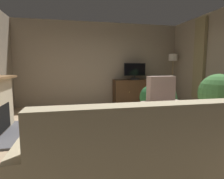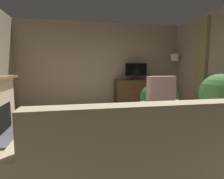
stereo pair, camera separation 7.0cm
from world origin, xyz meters
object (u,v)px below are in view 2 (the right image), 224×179
at_px(folded_newspaper, 116,120).
at_px(potted_plant_leafy_by_curtain, 152,100).
at_px(tv_cabinet, 135,93).
at_px(sofa_floral, 131,165).
at_px(potted_plant_small_fern_corner, 173,92).
at_px(coffee_table, 104,122).
at_px(floor_lamp, 175,65).
at_px(potted_plant_tall_palm_by_window, 220,95).
at_px(television, 136,71).
at_px(tv_remote, 115,120).
at_px(armchair_beside_cabinet, 168,117).
at_px(cat, 62,126).

relative_size(folded_newspaper, potted_plant_leafy_by_curtain, 0.34).
bearing_deg(tv_cabinet, potted_plant_leafy_by_curtain, -96.65).
xyz_separation_m(sofa_floral, potted_plant_small_fern_corner, (2.12, 2.97, 0.28)).
height_order(coffee_table, sofa_floral, sofa_floral).
xyz_separation_m(potted_plant_leafy_by_curtain, floor_lamp, (1.64, 1.90, 0.85)).
bearing_deg(potted_plant_tall_palm_by_window, sofa_floral, -145.51).
height_order(tv_cabinet, potted_plant_tall_palm_by_window, potted_plant_tall_palm_by_window).
height_order(tv_cabinet, floor_lamp, floor_lamp).
xyz_separation_m(sofa_floral, potted_plant_leafy_by_curtain, (1.30, 2.46, 0.18)).
relative_size(television, floor_lamp, 0.43).
xyz_separation_m(tv_cabinet, sofa_floral, (-1.53, -4.45, -0.07)).
bearing_deg(potted_plant_small_fern_corner, tv_remote, -138.87).
bearing_deg(coffee_table, television, 62.49).
height_order(coffee_table, potted_plant_tall_palm_by_window, potted_plant_tall_palm_by_window).
bearing_deg(sofa_floral, folded_newspaper, 84.09).
height_order(tv_cabinet, tv_remote, tv_cabinet).
height_order(television, potted_plant_leafy_by_curtain, television).
bearing_deg(tv_cabinet, coffee_table, -117.12).
relative_size(television, potted_plant_leafy_by_curtain, 0.86).
xyz_separation_m(tv_cabinet, armchair_beside_cabinet, (-0.30, -2.89, -0.07)).
xyz_separation_m(potted_plant_tall_palm_by_window, floor_lamp, (0.41, 2.62, 0.66)).
height_order(sofa_floral, floor_lamp, floor_lamp).
bearing_deg(cat, television, 43.84).
bearing_deg(armchair_beside_cabinet, sofa_floral, -128.49).
bearing_deg(cat, tv_cabinet, 44.51).
bearing_deg(sofa_floral, floor_lamp, 55.99).
height_order(tv_cabinet, potted_plant_leafy_by_curtain, potted_plant_leafy_by_curtain).
xyz_separation_m(tv_cabinet, potted_plant_leafy_by_curtain, (-0.23, -1.99, 0.10)).
xyz_separation_m(coffee_table, sofa_floral, (0.07, -1.33, -0.05)).
relative_size(tv_cabinet, armchair_beside_cabinet, 1.26).
bearing_deg(tv_remote, tv_cabinet, 35.40).
distance_m(potted_plant_leafy_by_curtain, floor_lamp, 2.65).
bearing_deg(tv_cabinet, potted_plant_tall_palm_by_window, -69.63).
bearing_deg(television, potted_plant_tall_palm_by_window, -69.25).
bearing_deg(tv_cabinet, folded_newspaper, -113.65).
height_order(coffee_table, potted_plant_small_fern_corner, potted_plant_small_fern_corner).
height_order(potted_plant_small_fern_corner, cat, potted_plant_small_fern_corner).
distance_m(sofa_floral, floor_lamp, 5.36).
bearing_deg(television, armchair_beside_cabinet, -95.93).
bearing_deg(television, folded_newspaper, -114.00).
relative_size(tv_cabinet, potted_plant_leafy_by_curtain, 1.61).
relative_size(tv_cabinet, sofa_floral, 0.64).
height_order(potted_plant_small_fern_corner, potted_plant_leafy_by_curtain, potted_plant_small_fern_corner).
bearing_deg(folded_newspaper, tv_cabinet, 60.83).
distance_m(tv_cabinet, floor_lamp, 1.71).
relative_size(potted_plant_leafy_by_curtain, cat, 1.19).
height_order(tv_remote, potted_plant_small_fern_corner, potted_plant_small_fern_corner).
height_order(coffee_table, armchair_beside_cabinet, armchair_beside_cabinet).
bearing_deg(sofa_floral, tv_cabinet, 71.01).
bearing_deg(television, cat, -136.16).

